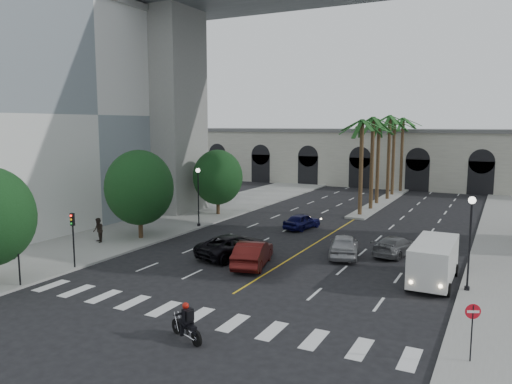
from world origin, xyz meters
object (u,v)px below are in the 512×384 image
lamp_post_right (470,235)px  motorcycle_rider (187,324)px  car_d (396,246)px  car_b (253,253)px  pedestrian_a (12,246)px  pedestrian_b (98,230)px  cargo_van (434,260)px  car_e (302,221)px  car_c (234,246)px  do_not_enter_sign (472,321)px  traffic_signal_far (73,231)px  lamp_post_left_far (198,192)px  car_a (344,245)px  traffic_signal_near (18,244)px

lamp_post_right → motorcycle_rider: bearing=-130.4°
car_d → motorcycle_rider: bearing=88.1°
car_b → pedestrian_a: size_ratio=2.95×
pedestrian_b → cargo_van: bearing=35.6°
lamp_post_right → pedestrian_a: (-27.95, -6.97, -2.21)m
car_d → car_e: bearing=-16.3°
car_c → do_not_enter_sign: (15.81, -9.66, 0.98)m
traffic_signal_far → do_not_enter_sign: traffic_signal_far is taller
lamp_post_left_far → motorcycle_rider: (12.56, -20.03, -2.47)m
lamp_post_right → car_e: size_ratio=1.30×
car_c → car_e: (0.74, 10.88, -0.09)m
car_a → car_c: bearing=12.8°
lamp_post_right → do_not_enter_sign: 9.08m
pedestrian_a → car_a: bearing=20.2°
traffic_signal_near → cargo_van: 23.71m
car_c → pedestrian_a: (-12.88, -7.70, 0.22)m
car_a → traffic_signal_far: bearing=22.2°
car_a → traffic_signal_near: bearing=31.2°
car_b → cargo_van: cargo_van is taller
traffic_signal_far → do_not_enter_sign: size_ratio=1.49×
traffic_signal_near → cargo_van: size_ratio=0.63×
cargo_van → pedestrian_b: size_ratio=3.07×
car_b → car_d: (7.79, 6.97, -0.16)m
lamp_post_right → traffic_signal_near: 25.02m
motorcycle_rider → car_a: size_ratio=0.45×
car_c → car_e: size_ratio=1.39×
motorcycle_rider → do_not_enter_sign: size_ratio=0.88×
cargo_van → lamp_post_left_far: bearing=161.3°
car_a → car_c: size_ratio=0.84×
lamp_post_left_far → car_c: (7.73, -7.27, -2.43)m
pedestrian_a → car_e: bearing=44.3°
car_b → do_not_enter_sign: do_not_enter_sign is taller
lamp_post_left_far → car_e: lamp_post_left_far is taller
car_b → car_d: size_ratio=1.09×
car_d → do_not_enter_sign: 16.33m
lamp_post_right → car_a: 9.60m
cargo_van → do_not_enter_sign: 10.12m
car_c → car_e: 10.91m
traffic_signal_far → lamp_post_left_far: bearing=90.4°
car_a → cargo_van: cargo_van is taller
lamp_post_right → car_b: 13.14m
pedestrian_a → traffic_signal_far: bearing=-4.3°
traffic_signal_far → pedestrian_a: (-5.25, -0.47, -1.50)m
traffic_signal_far → car_b: size_ratio=0.72×
traffic_signal_far → car_b: 11.51m
motorcycle_rider → lamp_post_right: bearing=73.9°
car_b → car_c: size_ratio=0.89×
car_a → car_d: 3.76m
car_a → pedestrian_b: bearing=1.0°
car_a → cargo_van: 7.24m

